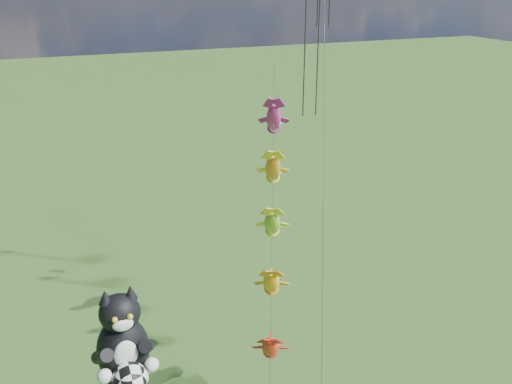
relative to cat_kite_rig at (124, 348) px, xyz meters
name	(u,v)px	position (x,y,z in m)	size (l,w,h in m)	color
cat_kite_rig	(124,348)	(0.00, 0.00, 0.00)	(2.37, 4.12, 10.53)	brown
fish_windsock_rig	(272,224)	(8.85, 6.06, 1.15)	(6.70, 14.59, 16.25)	brown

